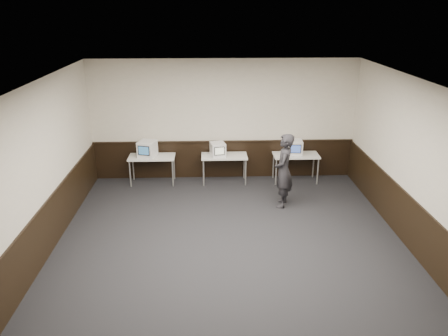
# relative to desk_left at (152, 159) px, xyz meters

# --- Properties ---
(floor) EXTENTS (8.00, 8.00, 0.00)m
(floor) POSITION_rel_desk_left_xyz_m (1.90, -3.60, -0.68)
(floor) COLOR black
(floor) RESTS_ON ground
(ceiling) EXTENTS (8.00, 8.00, 0.00)m
(ceiling) POSITION_rel_desk_left_xyz_m (1.90, -3.60, 2.52)
(ceiling) COLOR white
(ceiling) RESTS_ON back_wall
(back_wall) EXTENTS (7.00, 0.00, 7.00)m
(back_wall) POSITION_rel_desk_left_xyz_m (1.90, 0.40, 0.92)
(back_wall) COLOR beige
(back_wall) RESTS_ON ground
(front_wall) EXTENTS (7.00, 0.00, 7.00)m
(front_wall) POSITION_rel_desk_left_xyz_m (1.90, -7.60, 0.92)
(front_wall) COLOR beige
(front_wall) RESTS_ON ground
(left_wall) EXTENTS (0.00, 8.00, 8.00)m
(left_wall) POSITION_rel_desk_left_xyz_m (-1.60, -3.60, 0.92)
(left_wall) COLOR beige
(left_wall) RESTS_ON ground
(right_wall) EXTENTS (0.00, 8.00, 8.00)m
(right_wall) POSITION_rel_desk_left_xyz_m (5.40, -3.60, 0.92)
(right_wall) COLOR beige
(right_wall) RESTS_ON ground
(wainscot_back) EXTENTS (6.98, 0.04, 1.00)m
(wainscot_back) POSITION_rel_desk_left_xyz_m (1.90, 0.38, -0.18)
(wainscot_back) COLOR black
(wainscot_back) RESTS_ON back_wall
(wainscot_left) EXTENTS (0.04, 7.98, 1.00)m
(wainscot_left) POSITION_rel_desk_left_xyz_m (-1.58, -3.60, -0.18)
(wainscot_left) COLOR black
(wainscot_left) RESTS_ON left_wall
(wainscot_right) EXTENTS (0.04, 7.98, 1.00)m
(wainscot_right) POSITION_rel_desk_left_xyz_m (5.38, -3.60, -0.18)
(wainscot_right) COLOR black
(wainscot_right) RESTS_ON right_wall
(wainscot_rail) EXTENTS (6.98, 0.06, 0.04)m
(wainscot_rail) POSITION_rel_desk_left_xyz_m (1.90, 0.36, 0.34)
(wainscot_rail) COLOR black
(wainscot_rail) RESTS_ON wainscot_back
(desk_left) EXTENTS (1.20, 0.60, 0.75)m
(desk_left) POSITION_rel_desk_left_xyz_m (0.00, 0.00, 0.00)
(desk_left) COLOR silver
(desk_left) RESTS_ON ground
(desk_center) EXTENTS (1.20, 0.60, 0.75)m
(desk_center) POSITION_rel_desk_left_xyz_m (1.90, 0.00, 0.00)
(desk_center) COLOR silver
(desk_center) RESTS_ON ground
(desk_right) EXTENTS (1.20, 0.60, 0.75)m
(desk_right) POSITION_rel_desk_left_xyz_m (3.80, 0.00, 0.00)
(desk_right) COLOR silver
(desk_right) RESTS_ON ground
(emac_left) EXTENTS (0.53, 0.54, 0.42)m
(emac_left) POSITION_rel_desk_left_xyz_m (-0.10, -0.02, 0.28)
(emac_left) COLOR white
(emac_left) RESTS_ON desk_left
(emac_center) EXTENTS (0.43, 0.45, 0.36)m
(emac_center) POSITION_rel_desk_left_xyz_m (1.73, -0.05, 0.25)
(emac_center) COLOR white
(emac_center) RESTS_ON desk_center
(emac_right) EXTENTS (0.42, 0.44, 0.39)m
(emac_right) POSITION_rel_desk_left_xyz_m (3.76, 0.03, 0.26)
(emac_right) COLOR white
(emac_right) RESTS_ON desk_right
(person) EXTENTS (0.58, 0.73, 1.76)m
(person) POSITION_rel_desk_left_xyz_m (3.22, -1.51, 0.20)
(person) COLOR black
(person) RESTS_ON ground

